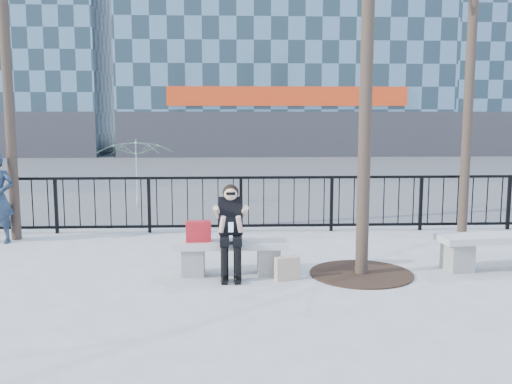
{
  "coord_description": "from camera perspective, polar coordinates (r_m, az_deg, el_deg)",
  "views": [
    {
      "loc": [
        0.01,
        -8.1,
        2.34
      ],
      "look_at": [
        0.4,
        0.8,
        1.1
      ],
      "focal_mm": 40.0,
      "sensor_mm": 36.0,
      "label": 1
    }
  ],
  "objects": [
    {
      "name": "ground",
      "position": [
        8.43,
        -2.5,
        -8.2
      ],
      "size": [
        120.0,
        120.0,
        0.0
      ],
      "primitive_type": "plane",
      "color": "gray",
      "rests_on": "ground"
    },
    {
      "name": "tree_grate",
      "position": [
        8.54,
        10.48,
        -8.02
      ],
      "size": [
        1.5,
        1.5,
        0.02
      ],
      "primitive_type": "cylinder",
      "color": "black",
      "rests_on": "ground"
    },
    {
      "name": "street_surface",
      "position": [
        23.22,
        -2.54,
        2.15
      ],
      "size": [
        60.0,
        23.0,
        0.01
      ],
      "primitive_type": "cube",
      "color": "#474747",
      "rests_on": "ground"
    },
    {
      "name": "seated_woman",
      "position": [
        8.11,
        -2.53,
        -3.96
      ],
      "size": [
        0.5,
        0.64,
        1.34
      ],
      "color": "black",
      "rests_on": "ground"
    },
    {
      "name": "vendor_umbrella",
      "position": [
        14.43,
        -11.94,
        1.85
      ],
      "size": [
        2.43,
        2.45,
        1.71
      ],
      "primitive_type": "imported",
      "rotation": [
        0.0,
        0.0,
        -0.37
      ],
      "color": "#C9D62F",
      "rests_on": "ground"
    },
    {
      "name": "shopping_bag",
      "position": [
        8.12,
        3.13,
        -7.64
      ],
      "size": [
        0.37,
        0.22,
        0.33
      ],
      "primitive_type": "cube",
      "rotation": [
        0.0,
        0.0,
        0.3
      ],
      "color": "beige",
      "rests_on": "ground"
    },
    {
      "name": "bench_second",
      "position": [
        9.31,
        23.0,
        -5.18
      ],
      "size": [
        1.81,
        0.51,
        0.54
      ],
      "rotation": [
        0.0,
        0.0,
        0.11
      ],
      "color": "slate",
      "rests_on": "ground"
    },
    {
      "name": "bench_main",
      "position": [
        8.35,
        -2.51,
        -6.21
      ],
      "size": [
        1.65,
        0.46,
        0.49
      ],
      "color": "slate",
      "rests_on": "ground"
    },
    {
      "name": "handbag",
      "position": [
        8.31,
        -5.79,
        -3.93
      ],
      "size": [
        0.37,
        0.2,
        0.3
      ],
      "primitive_type": "cube",
      "rotation": [
        0.0,
        0.0,
        0.09
      ],
      "color": "red",
      "rests_on": "bench_main"
    },
    {
      "name": "railing",
      "position": [
        11.24,
        -2.53,
        -1.23
      ],
      "size": [
        14.0,
        0.06,
        1.1
      ],
      "color": "black",
      "rests_on": "ground"
    }
  ]
}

